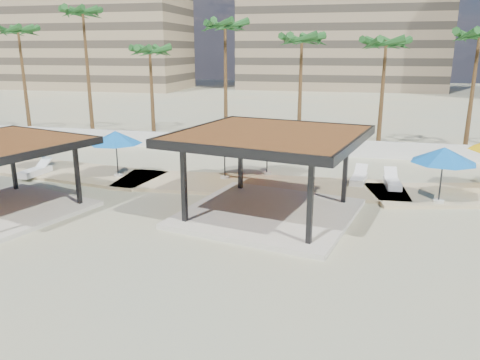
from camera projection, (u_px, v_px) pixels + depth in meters
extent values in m
plane|color=tan|center=(179.00, 228.00, 20.07)|extent=(200.00, 200.00, 0.00)
cube|color=#C6B284|center=(43.00, 169.00, 29.76)|extent=(16.40, 6.19, 0.24)
cube|color=#C6B284|center=(257.00, 186.00, 26.16)|extent=(16.24, 5.11, 0.24)
cube|color=silver|center=(255.00, 144.00, 34.89)|extent=(56.00, 0.30, 1.20)
cube|color=#937F60|center=(95.00, 8.00, 89.14)|extent=(34.00, 16.00, 30.00)
cube|color=#847259|center=(342.00, 14.00, 88.48)|extent=(38.00, 16.00, 28.00)
cube|color=beige|center=(269.00, 213.00, 21.61)|extent=(8.75, 8.75, 0.22)
cube|color=black|center=(184.00, 184.00, 19.87)|extent=(0.24, 0.24, 3.35)
cube|color=black|center=(240.00, 158.00, 24.71)|extent=(0.24, 0.24, 3.35)
cube|color=black|center=(310.00, 202.00, 17.54)|extent=(0.24, 0.24, 3.35)
cube|color=black|center=(345.00, 169.00, 22.39)|extent=(0.24, 0.24, 3.35)
cube|color=brown|center=(270.00, 136.00, 20.64)|extent=(9.01, 9.01, 0.31)
cube|color=black|center=(232.00, 152.00, 17.34)|extent=(7.55, 1.76, 0.38)
cube|color=black|center=(298.00, 124.00, 23.93)|extent=(7.55, 1.76, 0.38)
cube|color=black|center=(196.00, 130.00, 22.22)|extent=(1.76, 7.55, 0.38)
cube|color=black|center=(356.00, 143.00, 19.06)|extent=(1.76, 7.55, 0.38)
cube|color=beige|center=(3.00, 211.00, 21.91)|extent=(8.00, 8.00, 0.20)
cube|color=black|center=(13.00, 162.00, 24.70)|extent=(0.22, 0.22, 2.93)
cube|color=black|center=(77.00, 174.00, 22.36)|extent=(0.22, 0.22, 2.93)
cube|color=black|center=(54.00, 134.00, 23.83)|extent=(6.50, 2.01, 0.33)
cube|color=black|center=(42.00, 153.00, 19.47)|extent=(2.01, 6.50, 0.33)
cylinder|color=beige|center=(44.00, 168.00, 29.40)|extent=(0.44, 0.44, 0.10)
cylinder|color=#262628|center=(42.00, 152.00, 29.13)|extent=(0.06, 0.06, 2.09)
cone|color=blue|center=(41.00, 138.00, 28.89)|extent=(3.31, 3.31, 0.61)
cylinder|color=beige|center=(225.00, 177.00, 27.24)|extent=(0.51, 0.51, 0.12)
cylinder|color=#262628|center=(225.00, 157.00, 26.93)|extent=(0.07, 0.07, 2.46)
cone|color=yellow|center=(224.00, 139.00, 26.65)|extent=(3.87, 3.87, 0.72)
cylinder|color=beige|center=(267.00, 173.00, 28.14)|extent=(0.54, 0.54, 0.13)
cylinder|color=#262628|center=(267.00, 153.00, 27.80)|extent=(0.08, 0.08, 2.60)
cone|color=#9F0108|center=(267.00, 134.00, 27.50)|extent=(3.18, 3.18, 0.76)
cylinder|color=beige|center=(438.00, 201.00, 22.90)|extent=(0.53, 0.53, 0.13)
cylinder|color=#262628|center=(441.00, 177.00, 22.57)|extent=(0.07, 0.07, 2.56)
cone|color=blue|center=(444.00, 155.00, 22.28)|extent=(3.59, 3.59, 0.75)
cylinder|color=beige|center=(118.00, 175.00, 27.59)|extent=(0.53, 0.53, 0.13)
cylinder|color=#262628|center=(117.00, 156.00, 27.27)|extent=(0.07, 0.07, 2.53)
cone|color=blue|center=(116.00, 137.00, 26.98)|extent=(3.97, 3.97, 0.74)
cube|color=white|center=(35.00, 172.00, 27.94)|extent=(0.96, 2.20, 0.30)
cube|color=white|center=(35.00, 169.00, 27.89)|extent=(0.96, 2.20, 0.06)
cube|color=white|center=(44.00, 162.00, 28.58)|extent=(0.78, 0.81, 0.54)
cube|color=white|center=(359.00, 180.00, 26.38)|extent=(1.02, 2.15, 0.29)
cube|color=white|center=(359.00, 177.00, 26.33)|extent=(1.02, 2.15, 0.06)
cube|color=white|center=(361.00, 169.00, 26.99)|extent=(0.78, 0.81, 0.53)
cube|color=white|center=(392.00, 184.00, 25.59)|extent=(0.89, 2.15, 0.29)
cube|color=white|center=(392.00, 180.00, 25.54)|extent=(0.89, 2.15, 0.06)
cube|color=white|center=(391.00, 172.00, 26.25)|extent=(0.74, 0.77, 0.53)
cone|color=brown|center=(24.00, 83.00, 40.68)|extent=(0.36, 0.36, 9.17)
ellipsoid|color=#1D521F|center=(18.00, 31.00, 39.52)|extent=(3.00, 3.00, 1.80)
cone|color=brown|center=(88.00, 76.00, 39.52)|extent=(0.36, 0.36, 10.56)
ellipsoid|color=#1D521F|center=(83.00, 13.00, 38.17)|extent=(3.00, 3.00, 1.80)
cone|color=brown|center=(152.00, 96.00, 38.03)|extent=(0.36, 0.36, 7.53)
ellipsoid|color=#1D521F|center=(150.00, 51.00, 37.08)|extent=(3.00, 3.00, 1.80)
cone|color=brown|center=(226.00, 85.00, 37.18)|extent=(0.36, 0.36, 9.39)
ellipsoid|color=#1D521F|center=(225.00, 26.00, 35.99)|extent=(3.00, 3.00, 1.80)
cone|color=brown|center=(300.00, 94.00, 35.51)|extent=(0.36, 0.36, 8.33)
ellipsoid|color=#1D521F|center=(302.00, 40.00, 34.46)|extent=(3.00, 3.00, 1.80)
cone|color=brown|center=(382.00, 97.00, 34.40)|extent=(0.36, 0.36, 8.04)
ellipsoid|color=#1D521F|center=(386.00, 44.00, 33.38)|extent=(3.00, 3.00, 1.80)
cone|color=brown|center=(472.00, 96.00, 32.61)|extent=(0.36, 0.36, 8.54)
ellipsoid|color=#1D521F|center=(480.00, 36.00, 31.53)|extent=(3.00, 3.00, 1.80)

